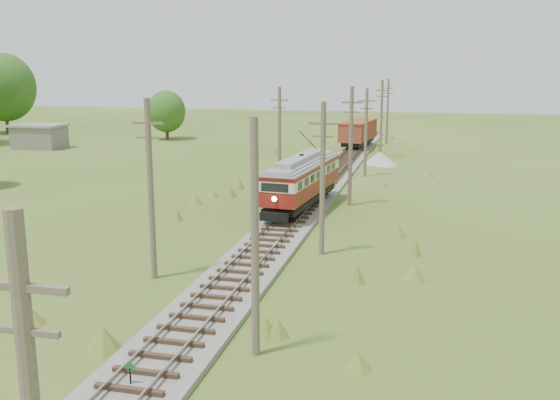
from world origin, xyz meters
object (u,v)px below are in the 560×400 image
(streetcar, at_px, (301,177))
(switch_marker, at_px, (130,373))
(gravel_pile, at_px, (381,159))
(gondola, at_px, (358,132))

(streetcar, bearing_deg, switch_marker, -84.77)
(switch_marker, distance_m, gravel_pile, 50.42)
(switch_marker, height_order, streetcar, streetcar)
(streetcar, bearing_deg, gravel_pile, 86.11)
(switch_marker, relative_size, gondola, 0.11)
(streetcar, distance_m, gondola, 35.74)
(streetcar, height_order, gravel_pile, streetcar)
(switch_marker, xyz_separation_m, gravel_pile, (4.16, 50.25, 0.01))
(switch_marker, bearing_deg, gravel_pile, 85.27)
(gondola, bearing_deg, switch_marker, -83.15)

